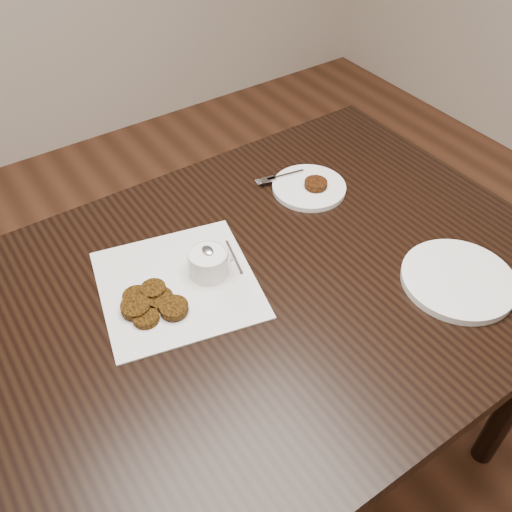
# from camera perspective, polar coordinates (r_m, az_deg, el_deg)

# --- Properties ---
(floor) EXTENTS (4.00, 4.00, 0.00)m
(floor) POSITION_cam_1_polar(r_m,az_deg,el_deg) (1.71, 1.29, -22.11)
(floor) COLOR brown
(floor) RESTS_ON ground
(table) EXTENTS (1.37, 0.88, 0.75)m
(table) POSITION_cam_1_polar(r_m,az_deg,el_deg) (1.39, -1.57, -14.46)
(table) COLOR black
(table) RESTS_ON floor
(napkin) EXTENTS (0.36, 0.36, 0.00)m
(napkin) POSITION_cam_1_polar(r_m,az_deg,el_deg) (1.12, -8.07, -2.91)
(napkin) COLOR white
(napkin) RESTS_ON table
(sauce_ramekin) EXTENTS (0.14, 0.14, 0.12)m
(sauce_ramekin) POSITION_cam_1_polar(r_m,az_deg,el_deg) (1.09, -5.03, 0.43)
(sauce_ramekin) COLOR white
(sauce_ramekin) RESTS_ON napkin
(patty_cluster) EXTENTS (0.20, 0.20, 0.02)m
(patty_cluster) POSITION_cam_1_polar(r_m,az_deg,el_deg) (1.08, -10.80, -4.91)
(patty_cluster) COLOR #623A0C
(patty_cluster) RESTS_ON napkin
(plate_with_patty) EXTENTS (0.21, 0.21, 0.03)m
(plate_with_patty) POSITION_cam_1_polar(r_m,az_deg,el_deg) (1.34, 5.50, 7.27)
(plate_with_patty) COLOR white
(plate_with_patty) RESTS_ON table
(plate_empty) EXTENTS (0.23, 0.23, 0.02)m
(plate_empty) POSITION_cam_1_polar(r_m,az_deg,el_deg) (1.18, 20.10, -2.32)
(plate_empty) COLOR white
(plate_empty) RESTS_ON table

